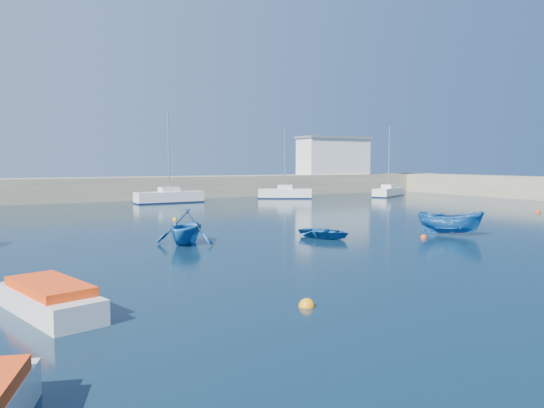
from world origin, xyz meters
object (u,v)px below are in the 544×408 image
dinghy_left (186,227)px  sailboat_7 (285,193)px  motorboat_0 (50,299)px  dinghy_right (450,223)px  dinghy_center (325,232)px  harbor_office (333,157)px  sailboat_8 (389,192)px  sailboat_6 (169,197)px

dinghy_left → sailboat_7: bearing=89.7°
motorboat_0 → dinghy_right: dinghy_right is taller
dinghy_center → dinghy_left: (-7.73, 1.67, 0.61)m
harbor_office → sailboat_7: size_ratio=1.19×
harbor_office → motorboat_0: size_ratio=2.22×
sailboat_8 → dinghy_left: 43.73m
dinghy_center → dinghy_right: size_ratio=0.84×
harbor_office → sailboat_8: 11.07m
motorboat_0 → dinghy_center: bearing=14.7°
sailboat_7 → dinghy_right: sailboat_7 is taller
sailboat_7 → dinghy_center: sailboat_7 is taller
sailboat_6 → dinghy_right: sailboat_6 is taller
sailboat_6 → motorboat_0: 41.66m
motorboat_0 → dinghy_right: (22.81, 6.37, 0.28)m
sailboat_7 → sailboat_8: bearing=-73.0°
harbor_office → dinghy_center: (-26.60, -36.78, -4.78)m
sailboat_6 → sailboat_7: 14.27m
sailboat_6 → dinghy_center: bearing=176.2°
sailboat_8 → dinghy_left: (-35.81, -25.10, 0.34)m
sailboat_6 → dinghy_center: sailboat_6 is taller
motorboat_0 → sailboat_7: bearing=36.9°
motorboat_0 → sailboat_6: bearing=52.5°
sailboat_6 → sailboat_8: size_ratio=1.08×
dinghy_center → motorboat_0: bearing=-173.9°
harbor_office → sailboat_7: 14.63m
sailboat_6 → dinghy_center: 29.63m
dinghy_left → harbor_office: bearing=83.8°
harbor_office → sailboat_8: sailboat_8 is taller
sailboat_7 → sailboat_8: (13.50, -2.95, -0.04)m
harbor_office → dinghy_center: harbor_office is taller
motorboat_0 → dinghy_left: dinghy_left is taller
sailboat_7 → dinghy_left: size_ratio=2.36×
dinghy_right → sailboat_8: bearing=14.9°
motorboat_0 → dinghy_left: size_ratio=1.27×
dinghy_center → dinghy_right: dinghy_right is taller
sailboat_8 → motorboat_0: sailboat_8 is taller
sailboat_8 → sailboat_7: bearing=48.1°
sailboat_7 → harbor_office: bearing=-30.2°
sailboat_7 → motorboat_0: size_ratio=1.86×
sailboat_7 → motorboat_0: 48.98m
motorboat_0 → dinghy_right: 23.69m
sailboat_7 → motorboat_0: (-30.10, -38.65, -0.20)m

